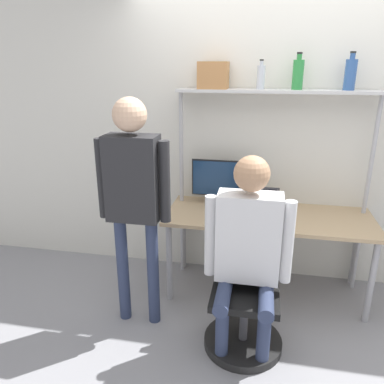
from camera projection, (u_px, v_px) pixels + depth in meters
name	position (u px, v px, depth m)	size (l,w,h in m)	color
ground_plane	(263.00, 315.00, 3.05)	(12.00, 12.00, 0.00)	gray
wall_back	(273.00, 135.00, 3.29)	(8.00, 0.06, 2.70)	silver
desk	(268.00, 223.00, 3.17)	(1.72, 0.68, 0.73)	tan
shelf_unit	(274.00, 125.00, 3.10)	(1.63, 0.24, 1.74)	silver
monitor	(219.00, 182.00, 3.30)	(0.49, 0.22, 0.42)	black
laptop	(258.00, 210.00, 3.07)	(0.33, 0.24, 0.25)	#333338
cell_phone	(287.00, 222.00, 2.99)	(0.07, 0.15, 0.01)	#264C8C
office_chair	(245.00, 309.00, 2.67)	(0.56, 0.56, 0.91)	black
person_seated	(248.00, 242.00, 2.45)	(0.59, 0.48, 1.40)	#2D3856
person_standing	(133.00, 186.00, 2.65)	(0.54, 0.23, 1.74)	#2D3856
bottle_green	(298.00, 74.00, 2.95)	(0.09, 0.09, 0.28)	#2D8C3F
bottle_blue	(350.00, 74.00, 2.87)	(0.09, 0.09, 0.29)	#335999
bottle_clear	(261.00, 77.00, 3.01)	(0.07, 0.07, 0.23)	silver
storage_box	(213.00, 75.00, 3.07)	(0.24, 0.21, 0.21)	#B27A47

